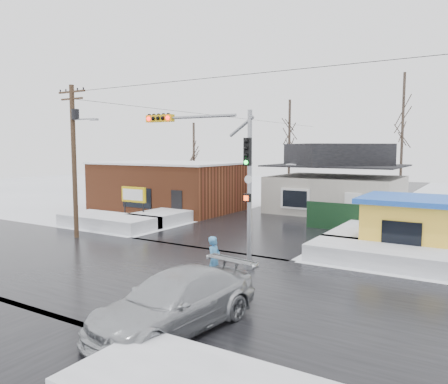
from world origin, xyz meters
The scene contains 20 objects.
ground centered at (0.00, 0.00, 0.00)m, with size 120.00×120.00×0.00m, color white.
road_ns centered at (0.00, 0.00, 0.01)m, with size 10.00×120.00×0.02m, color black.
road_ew centered at (0.00, 0.00, 0.01)m, with size 120.00×10.00×0.02m, color black.
snowbank_nw centered at (-9.00, 7.00, 0.40)m, with size 7.00×3.00×0.80m, color white.
snowbank_ne centered at (9.00, 7.00, 0.40)m, with size 7.00×3.00×0.80m, color white.
snowbank_nside_w centered at (-7.00, 12.00, 0.40)m, with size 3.00×8.00×0.80m, color white.
snowbank_nside_e centered at (7.00, 12.00, 0.40)m, with size 3.00×8.00×0.80m, color white.
traffic_signal centered at (2.43, 2.97, 4.54)m, with size 6.05×0.68×7.00m.
utility_pole centered at (-7.93, 3.50, 5.11)m, with size 3.15×0.44×9.00m.
brick_building centered at (-11.00, 15.99, 2.08)m, with size 12.20×8.20×4.12m.
marquee_sign centered at (-9.00, 9.49, 1.92)m, with size 2.20×0.21×2.55m.
house centered at (2.00, 22.00, 2.62)m, with size 10.40×8.40×5.76m.
kiosk centered at (9.50, 9.99, 1.46)m, with size 4.60×4.60×2.88m.
fence centered at (6.50, 14.00, 0.90)m, with size 8.00×0.12×1.80m, color black.
tree_far_left centered at (-4.00, 26.00, 7.95)m, with size 3.00×3.00×10.00m.
tree_far_mid centered at (6.00, 28.00, 9.54)m, with size 3.00×3.00×12.00m.
tree_far_west centered at (-14.00, 24.00, 6.36)m, with size 3.00×3.00×8.00m.
pedestrian centered at (4.00, 0.15, 0.97)m, with size 0.71×0.46×1.94m, color teal.
car centered at (5.26, -3.94, 0.84)m, with size 2.36×5.80×1.68m, color #A7AAAE.
shopping_bag centered at (4.41, 0.16, 0.17)m, with size 0.28×0.12×0.35m, color black.
Camera 1 is at (13.02, -13.77, 5.37)m, focal length 35.00 mm.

